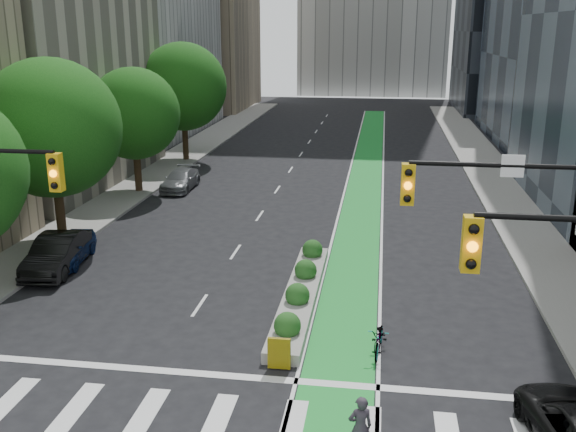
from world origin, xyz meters
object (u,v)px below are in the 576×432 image
(median_planter, at_px, (301,291))
(parked_car_left_far, at_px, (180,180))
(bicycle, at_px, (379,339))
(cyclist, at_px, (360,427))
(parked_car_left_mid, at_px, (57,253))
(parked_car_left_near, at_px, (68,248))

(median_planter, height_order, parked_car_left_far, parked_car_left_far)
(bicycle, height_order, cyclist, cyclist)
(median_planter, relative_size, bicycle, 5.54)
(median_planter, height_order, parked_car_left_mid, parked_car_left_mid)
(median_planter, bearing_deg, cyclist, -74.07)
(median_planter, xyz_separation_m, bicycle, (3.00, -3.71, 0.11))
(parked_car_left_near, bearing_deg, parked_car_left_mid, -97.23)
(bicycle, distance_m, parked_car_left_near, 15.08)
(median_planter, distance_m, bicycle, 4.77)
(median_planter, height_order, bicycle, median_planter)
(parked_car_left_near, height_order, parked_car_left_far, parked_car_left_near)
(cyclist, bearing_deg, median_planter, -92.28)
(parked_car_left_mid, bearing_deg, median_planter, -15.54)
(bicycle, relative_size, parked_car_left_mid, 0.40)
(median_planter, distance_m, parked_car_left_mid, 10.82)
(parked_car_left_near, relative_size, parked_car_left_mid, 0.84)
(cyclist, bearing_deg, parked_car_left_near, -59.41)
(cyclist, height_order, parked_car_left_mid, cyclist)
(bicycle, relative_size, parked_car_left_far, 0.43)
(cyclist, distance_m, parked_car_left_far, 28.06)
(median_planter, xyz_separation_m, parked_car_left_near, (-10.70, 2.59, 0.30))
(parked_car_left_mid, relative_size, parked_car_left_far, 1.07)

